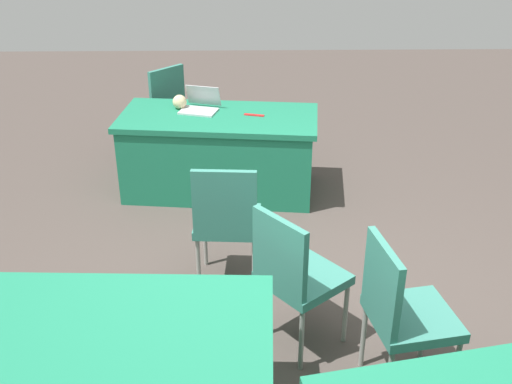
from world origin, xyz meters
name	(u,v)px	position (x,y,z in m)	size (l,w,h in m)	color
ground_plane	(287,331)	(0.00, 0.00, 0.00)	(14.40, 14.40, 0.00)	#4C423D
table_foreground	(219,153)	(0.49, -2.04, 0.37)	(1.82, 1.01, 0.73)	#1E7A56
chair_near_front	(160,105)	(1.12, -2.89, 0.54)	(0.62, 0.62, 0.94)	#9E9993
chair_tucked_left	(401,309)	(-0.57, 0.48, 0.55)	(0.51, 0.51, 0.95)	#9E9993
chair_tucked_right	(227,218)	(0.39, -0.51, 0.56)	(0.47, 0.47, 0.97)	#9E9993
chair_back_row	(295,272)	(-0.02, 0.11, 0.54)	(0.62, 0.62, 0.94)	#9E9993
laptop_silver	(200,106)	(0.66, -2.17, 0.77)	(0.39, 0.37, 0.21)	silver
yarn_ball	(180,102)	(0.85, -2.23, 0.79)	(0.13, 0.13, 0.13)	beige
scissors_red	(254,115)	(0.18, -2.03, 0.73)	(0.18, 0.04, 0.01)	red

